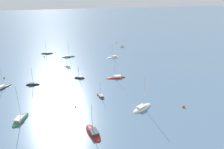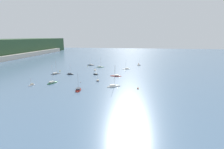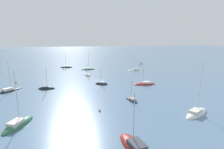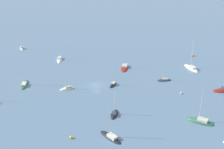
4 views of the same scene
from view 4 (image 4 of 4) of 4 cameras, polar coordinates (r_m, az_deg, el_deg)
The scene contains 15 objects.
ground_plane at distance 115.37m, azimuth -2.98°, elevation -1.95°, with size 600.00×600.00×0.00m, color slate.
sailboat_0 at distance 120.23m, azimuth 9.52°, elevation -1.06°, with size 5.80×3.14×6.34m.
sailboat_2 at distance 97.81m, azimuth 0.42°, elevation -7.35°, with size 2.62×5.85×8.76m.
sailboat_3 at distance 113.74m, azimuth -8.17°, elevation -2.58°, with size 5.73×4.44×6.09m.
sailboat_4 at distance 132.48m, azimuth 14.29°, elevation 1.08°, with size 6.65×8.84×13.11m.
sailboat_5 at distance 129.15m, azimuth 2.32°, elevation 1.24°, with size 3.33×8.87×9.01m.
sailboat_6 at distance 119.58m, azimuth -15.70°, elevation -1.85°, with size 3.24×8.00×10.71m.
sailboat_7 at distance 114.99m, azimuth 0.18°, elevation -1.97°, with size 2.93×4.97×7.02m.
sailboat_8 at distance 139.00m, azimuth -9.58°, elevation 2.72°, with size 3.48×8.15×9.32m.
sailboat_9 at distance 155.80m, azimuth -16.20°, elevation 4.56°, with size 3.58×4.51×5.82m.
sailboat_10 at distance 88.24m, azimuth -0.22°, elevation -11.40°, with size 7.70×7.16×10.96m.
sailboat_11 at distance 98.14m, azimuth 15.84°, elevation -8.30°, with size 8.75×5.71×12.42m.
mooring_buoy_0 at distance 145.56m, azimuth 14.62°, elevation 3.42°, with size 0.86×0.86×0.86m.
mooring_buoy_1 at distance 111.92m, azimuth 12.52°, elevation -3.31°, with size 0.66×0.66×0.66m.
mooring_buoy_4 at distance 88.54m, azimuth -7.49°, elevation -11.30°, with size 0.82×0.82×0.82m.
Camera 4 is at (-17.36, 100.92, 53.15)m, focal length 50.00 mm.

